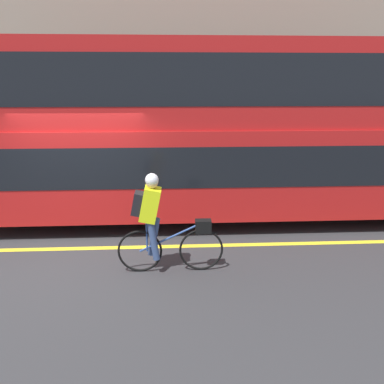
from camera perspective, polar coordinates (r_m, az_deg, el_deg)
ground_plane at (r=7.40m, az=-16.84°, el=-8.67°), size 80.00×80.00×0.00m
road_center_line at (r=7.51m, az=-16.62°, el=-8.24°), size 50.00×0.14×0.01m
sidewalk_curb at (r=11.84m, az=-11.59°, el=1.50°), size 60.00×1.82×0.15m
building_facade at (r=12.51m, az=-11.78°, el=17.57°), size 60.00×0.30×6.76m
bus at (r=8.46m, az=4.80°, el=10.17°), size 11.22×2.61×3.85m
cyclist_on_bike at (r=6.07m, az=-5.04°, el=-4.35°), size 1.75×0.32×1.68m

